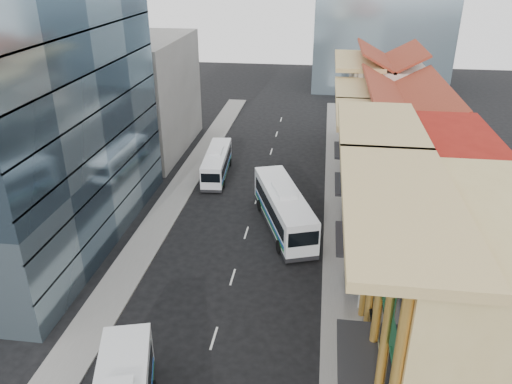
# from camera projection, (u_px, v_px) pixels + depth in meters

# --- Properties ---
(sidewalk_right) EXTENTS (3.00, 90.00, 0.15)m
(sidewalk_right) POSITION_uv_depth(u_px,v_px,m) (340.00, 238.00, 44.43)
(sidewalk_right) COLOR slate
(sidewalk_right) RESTS_ON ground
(sidewalk_left) EXTENTS (3.00, 90.00, 0.15)m
(sidewalk_left) POSITION_uv_depth(u_px,v_px,m) (156.00, 226.00, 46.52)
(sidewalk_left) COLOR slate
(sidewalk_left) RESTS_ON ground
(shophouse_tan) EXTENTS (8.00, 14.00, 12.00)m
(shophouse_tan) POSITION_uv_depth(u_px,v_px,m) (460.00, 314.00, 26.00)
(shophouse_tan) COLOR tan
(shophouse_tan) RESTS_ON ground
(shophouse_red) EXTENTS (8.00, 10.00, 12.00)m
(shophouse_red) POSITION_uv_depth(u_px,v_px,m) (423.00, 209.00, 36.74)
(shophouse_red) COLOR maroon
(shophouse_red) RESTS_ON ground
(shophouse_cream_near) EXTENTS (8.00, 9.00, 10.00)m
(shophouse_cream_near) POSITION_uv_depth(u_px,v_px,m) (404.00, 171.00, 45.66)
(shophouse_cream_near) COLOR beige
(shophouse_cream_near) RESTS_ON ground
(shophouse_cream_mid) EXTENTS (8.00, 9.00, 10.00)m
(shophouse_cream_mid) POSITION_uv_depth(u_px,v_px,m) (393.00, 139.00, 53.71)
(shophouse_cream_mid) COLOR beige
(shophouse_cream_mid) RESTS_ON ground
(shophouse_cream_far) EXTENTS (8.00, 12.00, 11.00)m
(shophouse_cream_far) POSITION_uv_depth(u_px,v_px,m) (385.00, 108.00, 62.89)
(shophouse_cream_far) COLOR beige
(shophouse_cream_far) RESTS_ON ground
(office_tower) EXTENTS (12.00, 26.00, 30.00)m
(office_tower) POSITION_uv_depth(u_px,v_px,m) (21.00, 69.00, 38.46)
(office_tower) COLOR #3D5261
(office_tower) RESTS_ON ground
(office_block_far) EXTENTS (10.00, 18.00, 14.00)m
(office_block_far) POSITION_uv_depth(u_px,v_px,m) (144.00, 96.00, 62.35)
(office_block_far) COLOR gray
(office_block_far) RESTS_ON ground
(bus_left_far) EXTENTS (3.06, 10.12, 3.20)m
(bus_left_far) POSITION_uv_depth(u_px,v_px,m) (217.00, 163.00, 56.57)
(bus_left_far) COLOR white
(bus_left_far) RESTS_ON ground
(bus_right) EXTENTS (6.99, 12.85, 4.04)m
(bus_right) POSITION_uv_depth(u_px,v_px,m) (284.00, 208.00, 45.52)
(bus_right) COLOR white
(bus_right) RESTS_ON ground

